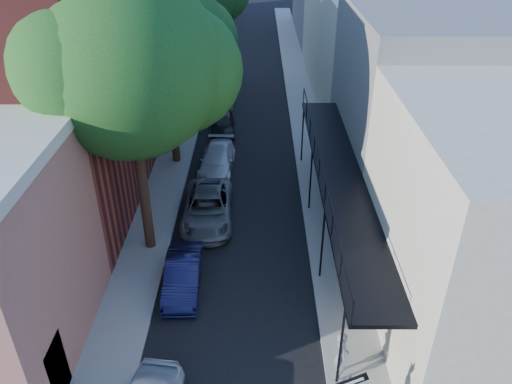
{
  "coord_description": "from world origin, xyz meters",
  "views": [
    {
      "loc": [
        0.83,
        -7.31,
        13.19
      ],
      "look_at": [
        0.76,
        10.01,
        2.8
      ],
      "focal_mm": 35.0,
      "sensor_mm": 36.0,
      "label": 1
    }
  ],
  "objects_px": {
    "parked_car_d": "(217,160)",
    "parked_car_f": "(224,97)",
    "parked_car_c": "(208,208)",
    "parked_car_e": "(223,124)",
    "oak_near": "(141,66)",
    "pedestrian": "(341,355)",
    "oak_mid": "(174,35)",
    "parked_car_g": "(224,71)",
    "parked_car_b": "(183,275)"
  },
  "relations": [
    {
      "from": "parked_car_b",
      "to": "pedestrian",
      "type": "bearing_deg",
      "value": -39.88
    },
    {
      "from": "parked_car_f",
      "to": "pedestrian",
      "type": "xyz_separation_m",
      "value": [
        5.01,
        -23.76,
        0.47
      ]
    },
    {
      "from": "parked_car_e",
      "to": "parked_car_g",
      "type": "distance_m",
      "value": 11.09
    },
    {
      "from": "parked_car_c",
      "to": "parked_car_e",
      "type": "xyz_separation_m",
      "value": [
        0.08,
        9.98,
        -0.06
      ]
    },
    {
      "from": "parked_car_c",
      "to": "parked_car_d",
      "type": "height_order",
      "value": "parked_car_c"
    },
    {
      "from": "parked_car_g",
      "to": "pedestrian",
      "type": "bearing_deg",
      "value": -87.19
    },
    {
      "from": "parked_car_c",
      "to": "parked_car_g",
      "type": "xyz_separation_m",
      "value": [
        -0.53,
        21.05,
        -0.11
      ]
    },
    {
      "from": "parked_car_c",
      "to": "oak_near",
      "type": "bearing_deg",
      "value": -137.56
    },
    {
      "from": "oak_mid",
      "to": "pedestrian",
      "type": "relative_size",
      "value": 5.54
    },
    {
      "from": "oak_mid",
      "to": "parked_car_e",
      "type": "bearing_deg",
      "value": 62.23
    },
    {
      "from": "oak_mid",
      "to": "parked_car_e",
      "type": "xyz_separation_m",
      "value": [
        2.02,
        3.83,
        -6.44
      ]
    },
    {
      "from": "parked_car_e",
      "to": "parked_car_g",
      "type": "xyz_separation_m",
      "value": [
        -0.61,
        11.08,
        -0.05
      ]
    },
    {
      "from": "parked_car_b",
      "to": "pedestrian",
      "type": "xyz_separation_m",
      "value": [
        5.44,
        -4.25,
        0.42
      ]
    },
    {
      "from": "oak_near",
      "to": "parked_car_f",
      "type": "height_order",
      "value": "oak_near"
    },
    {
      "from": "parked_car_d",
      "to": "parked_car_g",
      "type": "height_order",
      "value": "parked_car_d"
    },
    {
      "from": "oak_near",
      "to": "parked_car_c",
      "type": "bearing_deg",
      "value": 44.14
    },
    {
      "from": "parked_car_b",
      "to": "parked_car_c",
      "type": "distance_m",
      "value": 4.66
    },
    {
      "from": "oak_near",
      "to": "parked_car_d",
      "type": "relative_size",
      "value": 2.63
    },
    {
      "from": "parked_car_f",
      "to": "parked_car_g",
      "type": "xyz_separation_m",
      "value": [
        -0.4,
        6.16,
        -0.0
      ]
    },
    {
      "from": "parked_car_b",
      "to": "parked_car_f",
      "type": "xyz_separation_m",
      "value": [
        0.43,
        19.52,
        -0.05
      ]
    },
    {
      "from": "parked_car_c",
      "to": "parked_car_g",
      "type": "relative_size",
      "value": 1.2
    },
    {
      "from": "oak_near",
      "to": "parked_car_g",
      "type": "bearing_deg",
      "value": 86.61
    },
    {
      "from": "parked_car_d",
      "to": "pedestrian",
      "type": "height_order",
      "value": "pedestrian"
    },
    {
      "from": "oak_mid",
      "to": "parked_car_c",
      "type": "bearing_deg",
      "value": -72.52
    },
    {
      "from": "parked_car_b",
      "to": "parked_car_g",
      "type": "xyz_separation_m",
      "value": [
        0.03,
        25.68,
        -0.05
      ]
    },
    {
      "from": "oak_mid",
      "to": "parked_car_g",
      "type": "xyz_separation_m",
      "value": [
        1.41,
        14.91,
        -6.49
      ]
    },
    {
      "from": "oak_mid",
      "to": "pedestrian",
      "type": "height_order",
      "value": "oak_mid"
    },
    {
      "from": "parked_car_f",
      "to": "parked_car_e",
      "type": "bearing_deg",
      "value": -90.85
    },
    {
      "from": "parked_car_d",
      "to": "parked_car_f",
      "type": "relative_size",
      "value": 1.25
    },
    {
      "from": "parked_car_b",
      "to": "parked_car_e",
      "type": "relative_size",
      "value": 1.03
    },
    {
      "from": "parked_car_f",
      "to": "parked_car_c",
      "type": "bearing_deg",
      "value": -92.79
    },
    {
      "from": "oak_near",
      "to": "pedestrian",
      "type": "distance_m",
      "value": 11.93
    },
    {
      "from": "parked_car_d",
      "to": "oak_near",
      "type": "bearing_deg",
      "value": -103.31
    },
    {
      "from": "parked_car_b",
      "to": "parked_car_d",
      "type": "xyz_separation_m",
      "value": [
        0.64,
        9.56,
        0.01
      ]
    },
    {
      "from": "oak_near",
      "to": "oak_mid",
      "type": "distance_m",
      "value": 8.01
    },
    {
      "from": "oak_near",
      "to": "parked_car_g",
      "type": "xyz_separation_m",
      "value": [
        1.36,
        22.88,
        -7.31
      ]
    },
    {
      "from": "oak_mid",
      "to": "parked_car_b",
      "type": "bearing_deg",
      "value": -82.71
    },
    {
      "from": "parked_car_c",
      "to": "parked_car_e",
      "type": "distance_m",
      "value": 9.98
    },
    {
      "from": "parked_car_d",
      "to": "parked_car_b",
      "type": "bearing_deg",
      "value": -90.9
    },
    {
      "from": "parked_car_d",
      "to": "parked_car_e",
      "type": "relative_size",
      "value": 1.2
    },
    {
      "from": "parked_car_d",
      "to": "pedestrian",
      "type": "distance_m",
      "value": 14.62
    },
    {
      "from": "parked_car_e",
      "to": "pedestrian",
      "type": "distance_m",
      "value": 19.46
    },
    {
      "from": "parked_car_c",
      "to": "parked_car_g",
      "type": "bearing_deg",
      "value": 89.73
    },
    {
      "from": "oak_near",
      "to": "parked_car_e",
      "type": "relative_size",
      "value": 3.15
    },
    {
      "from": "parked_car_d",
      "to": "parked_car_e",
      "type": "bearing_deg",
      "value": 92.93
    },
    {
      "from": "parked_car_e",
      "to": "oak_near",
      "type": "bearing_deg",
      "value": -103.06
    },
    {
      "from": "parked_car_g",
      "to": "parked_car_e",
      "type": "bearing_deg",
      "value": -94.29
    },
    {
      "from": "parked_car_f",
      "to": "pedestrian",
      "type": "relative_size",
      "value": 1.88
    },
    {
      "from": "parked_car_e",
      "to": "parked_car_f",
      "type": "xyz_separation_m",
      "value": [
        -0.21,
        4.91,
        -0.05
      ]
    },
    {
      "from": "parked_car_b",
      "to": "oak_near",
      "type": "bearing_deg",
      "value": 113.45
    }
  ]
}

